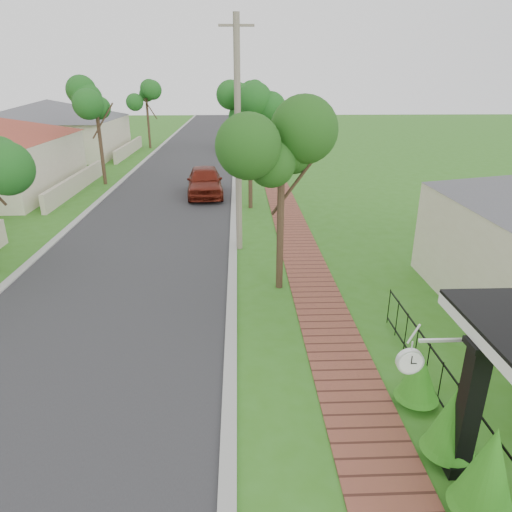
# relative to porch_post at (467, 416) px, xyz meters

# --- Properties ---
(ground) EXTENTS (160.00, 160.00, 0.00)m
(ground) POSITION_rel_porch_post_xyz_m (-4.55, 1.00, -1.12)
(ground) COLOR #326E1A
(ground) RESTS_ON ground
(road) EXTENTS (7.00, 120.00, 0.02)m
(road) POSITION_rel_porch_post_xyz_m (-7.55, 21.00, -1.12)
(road) COLOR #28282B
(road) RESTS_ON ground
(kerb_right) EXTENTS (0.30, 120.00, 0.10)m
(kerb_right) POSITION_rel_porch_post_xyz_m (-3.90, 21.00, -1.12)
(kerb_right) COLOR #9E9E99
(kerb_right) RESTS_ON ground
(kerb_left) EXTENTS (0.30, 120.00, 0.10)m
(kerb_left) POSITION_rel_porch_post_xyz_m (-11.20, 21.00, -1.12)
(kerb_left) COLOR #9E9E99
(kerb_left) RESTS_ON ground
(sidewalk) EXTENTS (1.50, 120.00, 0.03)m
(sidewalk) POSITION_rel_porch_post_xyz_m (-1.30, 21.00, -1.12)
(sidewalk) COLOR brown
(sidewalk) RESTS_ON ground
(porch_post) EXTENTS (0.48, 0.48, 2.52)m
(porch_post) POSITION_rel_porch_post_xyz_m (0.00, 0.00, 0.00)
(porch_post) COLOR black
(porch_post) RESTS_ON ground
(picket_fence) EXTENTS (0.03, 8.02, 1.00)m
(picket_fence) POSITION_rel_porch_post_xyz_m (0.35, 1.00, -0.59)
(picket_fence) COLOR black
(picket_fence) RESTS_ON ground
(street_trees) EXTENTS (10.70, 37.65, 5.89)m
(street_trees) POSITION_rel_porch_post_xyz_m (-7.42, 27.84, 3.42)
(street_trees) COLOR #382619
(street_trees) RESTS_ON ground
(hedge_row) EXTENTS (0.93, 4.94, 2.16)m
(hedge_row) POSITION_rel_porch_post_xyz_m (-0.10, -0.79, -0.28)
(hedge_row) COLOR #156514
(hedge_row) RESTS_ON ground
(far_house_grey) EXTENTS (15.56, 15.56, 4.60)m
(far_house_grey) POSITION_rel_porch_post_xyz_m (-19.52, 35.00, 1.22)
(far_house_grey) COLOR beige
(far_house_grey) RESTS_ON ground
(parked_car_red) EXTENTS (2.29, 4.92, 1.63)m
(parked_car_red) POSITION_rel_porch_post_xyz_m (-5.55, 19.72, -0.30)
(parked_car_red) COLOR #61190E
(parked_car_red) RESTS_ON ground
(parked_car_white) EXTENTS (2.22, 4.73, 1.50)m
(parked_car_white) POSITION_rel_porch_post_xyz_m (-4.15, 36.47, -0.37)
(parked_car_white) COLOR white
(parked_car_white) RESTS_ON ground
(near_tree) EXTENTS (2.02, 2.02, 5.18)m
(near_tree) POSITION_rel_porch_post_xyz_m (-2.40, 7.39, 3.00)
(near_tree) COLOR #382619
(near_tree) RESTS_ON ground
(utility_pole) EXTENTS (1.20, 0.24, 8.26)m
(utility_pole) POSITION_rel_porch_post_xyz_m (-3.65, 11.00, 3.07)
(utility_pole) COLOR gray
(utility_pole) RESTS_ON ground
(station_clock) EXTENTS (1.07, 0.13, 0.64)m
(station_clock) POSITION_rel_porch_post_xyz_m (-0.87, 0.40, 0.83)
(station_clock) COLOR white
(station_clock) RESTS_ON ground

